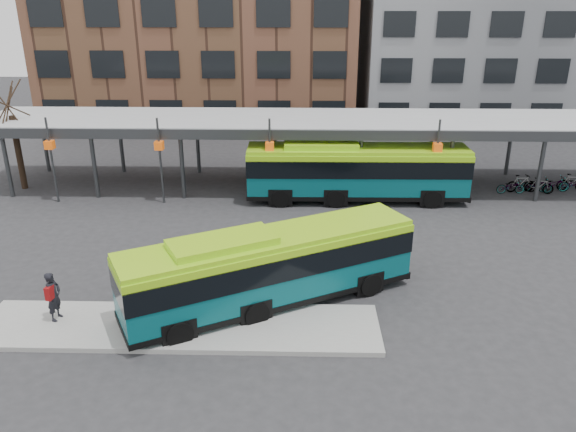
{
  "coord_description": "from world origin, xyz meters",
  "views": [
    {
      "loc": [
        -1.27,
        -19.73,
        10.98
      ],
      "look_at": [
        -1.85,
        3.31,
        1.8
      ],
      "focal_mm": 35.0,
      "sensor_mm": 36.0,
      "label": 1
    }
  ],
  "objects_px": {
    "bus_rear": "(356,170)",
    "bus_front": "(270,266)",
    "tree": "(18,149)",
    "pedestrian": "(53,296)"
  },
  "relations": [
    {
      "from": "tree",
      "to": "bus_front",
      "type": "xyz_separation_m",
      "value": [
        15.6,
        -13.21,
        -0.83
      ]
    },
    {
      "from": "tree",
      "to": "bus_front",
      "type": "relative_size",
      "value": 0.51
    },
    {
      "from": "tree",
      "to": "bus_rear",
      "type": "distance_m",
      "value": 19.85
    },
    {
      "from": "tree",
      "to": "pedestrian",
      "type": "xyz_separation_m",
      "value": [
        8.07,
        -14.74,
        -1.33
      ]
    },
    {
      "from": "tree",
      "to": "bus_front",
      "type": "distance_m",
      "value": 20.46
    },
    {
      "from": "bus_front",
      "to": "pedestrian",
      "type": "distance_m",
      "value": 7.69
    },
    {
      "from": "bus_rear",
      "to": "pedestrian",
      "type": "bearing_deg",
      "value": -132.2
    },
    {
      "from": "bus_rear",
      "to": "bus_front",
      "type": "bearing_deg",
      "value": -110.33
    },
    {
      "from": "bus_rear",
      "to": "pedestrian",
      "type": "relative_size",
      "value": 6.73
    },
    {
      "from": "bus_rear",
      "to": "pedestrian",
      "type": "distance_m",
      "value": 17.64
    }
  ]
}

